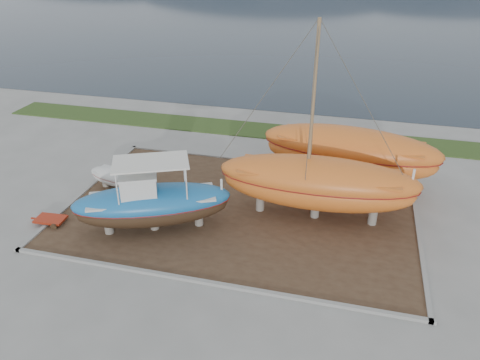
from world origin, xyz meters
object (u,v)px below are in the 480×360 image
(white_dinghy, at_px, (122,180))
(orange_sailboat, at_px, (322,127))
(red_trailer, at_px, (51,221))
(blue_caique, at_px, (152,196))
(orange_bare_hull, at_px, (349,157))

(white_dinghy, bearing_deg, orange_sailboat, 7.03)
(red_trailer, bearing_deg, blue_caique, 5.29)
(white_dinghy, bearing_deg, orange_bare_hull, 26.03)
(red_trailer, bearing_deg, orange_sailboat, 13.43)
(orange_sailboat, height_order, orange_bare_hull, orange_sailboat)
(white_dinghy, distance_m, red_trailer, 4.60)
(orange_sailboat, relative_size, orange_bare_hull, 0.99)
(orange_bare_hull, bearing_deg, blue_caique, -134.18)
(white_dinghy, relative_size, orange_sailboat, 0.41)
(white_dinghy, xyz_separation_m, red_trailer, (-1.96, -4.13, -0.52))
(white_dinghy, relative_size, orange_bare_hull, 0.40)
(blue_caique, bearing_deg, red_trailer, 164.61)
(blue_caique, relative_size, red_trailer, 3.46)
(orange_bare_hull, distance_m, red_trailer, 16.60)
(orange_sailboat, bearing_deg, white_dinghy, 178.13)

